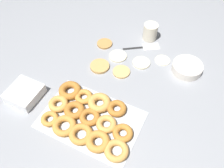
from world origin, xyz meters
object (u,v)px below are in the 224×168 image
at_px(pancake_0, 162,60).
at_px(pancake_3, 105,44).
at_px(pancake_1, 100,66).
at_px(pancake_4, 118,56).
at_px(donut_tray, 88,117).
at_px(pancake_5, 121,72).
at_px(paper_cup, 150,32).
at_px(batter_bowl, 187,68).
at_px(pancake_2, 141,63).
at_px(container_stack, 24,93).
at_px(spatula, 147,47).

xyz_separation_m(pancake_0, pancake_3, (-0.36, -0.02, 0.00)).
xyz_separation_m(pancake_1, pancake_4, (0.06, 0.12, -0.00)).
distance_m(pancake_1, donut_tray, 0.34).
relative_size(pancake_5, donut_tray, 0.21).
bearing_deg(pancake_5, pancake_4, 124.24).
xyz_separation_m(pancake_1, paper_cup, (0.16, 0.35, 0.04)).
bearing_deg(batter_bowl, pancake_4, -169.71).
height_order(pancake_1, pancake_2, pancake_1).
bearing_deg(container_stack, donut_tray, 3.96).
relative_size(pancake_1, donut_tray, 0.23).
distance_m(donut_tray, spatula, 0.60).
height_order(pancake_3, donut_tray, donut_tray).
bearing_deg(pancake_4, pancake_2, 4.24).
height_order(pancake_2, donut_tray, donut_tray).
bearing_deg(container_stack, batter_bowl, 38.02).
bearing_deg(batter_bowl, container_stack, -141.98).
bearing_deg(pancake_4, pancake_3, 152.98).
distance_m(pancake_0, pancake_1, 0.36).
bearing_deg(donut_tray, paper_cup, 85.58).
relative_size(pancake_2, pancake_5, 1.04).
height_order(pancake_1, container_stack, container_stack).
height_order(donut_tray, batter_bowl, batter_bowl).
distance_m(pancake_3, pancake_5, 0.25).
distance_m(pancake_4, paper_cup, 0.26).
relative_size(pancake_2, pancake_3, 1.07).
bearing_deg(paper_cup, donut_tray, -94.42).
distance_m(pancake_3, donut_tray, 0.53).
bearing_deg(donut_tray, pancake_3, 109.03).
relative_size(pancake_2, donut_tray, 0.21).
xyz_separation_m(pancake_4, donut_tray, (0.05, -0.44, 0.01)).
bearing_deg(donut_tray, spatula, 83.38).
relative_size(pancake_0, pancake_3, 0.94).
distance_m(pancake_5, paper_cup, 0.34).
bearing_deg(pancake_5, batter_bowl, 28.48).
bearing_deg(pancake_4, pancake_0, 19.21).
bearing_deg(pancake_0, pancake_4, -160.79).
height_order(pancake_0, batter_bowl, batter_bowl).
bearing_deg(paper_cup, pancake_3, -142.22).
height_order(pancake_5, container_stack, container_stack).
relative_size(pancake_3, pancake_4, 0.91).
bearing_deg(batter_bowl, pancake_0, 174.17).
height_order(pancake_0, pancake_4, same).
bearing_deg(pancake_0, pancake_1, -145.70).
relative_size(donut_tray, paper_cup, 4.53).
bearing_deg(paper_cup, container_stack, -120.03).
relative_size(batter_bowl, spatula, 0.79).
bearing_deg(pancake_0, donut_tray, -109.79).
bearing_deg(batter_bowl, donut_tray, -123.04).
bearing_deg(pancake_3, pancake_2, -10.81).
bearing_deg(donut_tray, pancake_0, 70.21).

